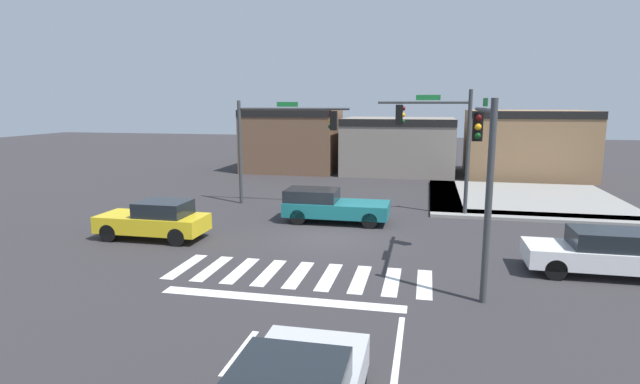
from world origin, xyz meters
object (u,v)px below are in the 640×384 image
Objects in this scene: traffic_signal_southeast at (483,155)px; car_white at (608,253)px; traffic_signal_northeast at (437,132)px; car_yellow at (155,220)px; traffic_signal_northwest at (282,132)px; car_teal at (330,205)px.

traffic_signal_southeast is 5.12m from car_white.
traffic_signal_northeast reaches higher than car_yellow.
car_white is (12.82, -8.29, -3.04)m from traffic_signal_northwest.
car_teal is (3.14, -3.14, -3.01)m from traffic_signal_northwest.
traffic_signal_northwest is 1.22× the size of car_white.
traffic_signal_northeast is at bearing -148.24° from car_yellow.
traffic_signal_northwest is 1.40× the size of car_yellow.
traffic_signal_southeast is at bearing -47.78° from car_teal.
car_white is (5.12, -7.53, -3.21)m from traffic_signal_northeast.
car_teal is at bearing -145.38° from car_yellow.
traffic_signal_northwest is (-7.69, 0.75, -0.17)m from traffic_signal_northeast.
car_white is at bearing 176.66° from car_yellow.
traffic_signal_northeast reaches higher than traffic_signal_northwest.
traffic_signal_northwest is at bearing -5.60° from traffic_signal_northeast.
car_teal reaches higher than car_white.
car_teal is at bearing -28.02° from car_white.
traffic_signal_northeast is 1.00× the size of traffic_signal_northwest.
traffic_signal_northwest is at bearing -32.90° from car_white.
traffic_signal_northeast is at bearing 27.62° from car_teal.
car_yellow is at bearing -3.34° from car_white.
car_teal is at bearing 42.22° from traffic_signal_southeast.
traffic_signal_southeast is 9.05m from car_teal.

